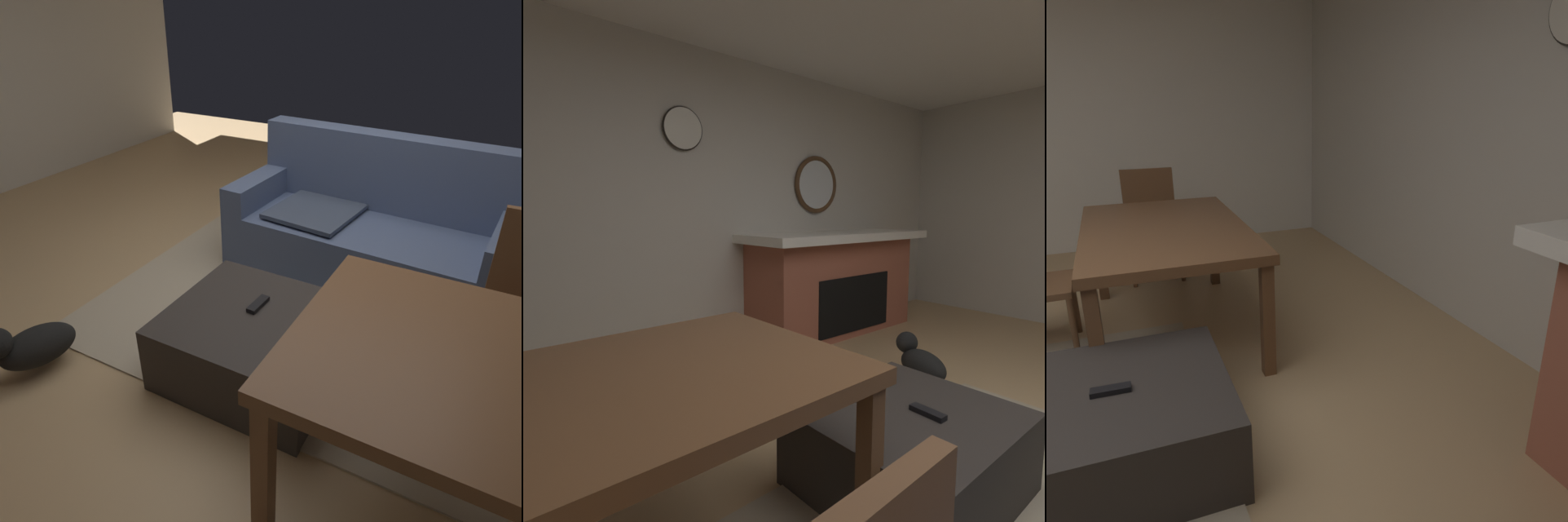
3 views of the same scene
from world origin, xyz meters
The scene contains 8 objects.
wall_back_fireplace_side centered at (0.00, -3.02, 1.32)m, with size 7.55×0.12×2.63m, color beige.
fireplace centered at (-1.45, -2.64, 0.53)m, with size 2.11×0.76×1.05m.
round_wall_mirror centered at (-1.45, -2.93, 1.55)m, with size 0.61×0.05×0.61m.
ottoman_coffee_table centered at (0.11, -0.72, 0.19)m, with size 0.88×0.82×0.38m, color #2D2826.
tv_remote centered at (0.08, -0.65, 0.39)m, with size 0.05×0.16×0.02m, color black.
dining_table centered at (1.34, -1.04, 0.67)m, with size 1.66×1.01×0.74m.
small_dog centered at (-0.94, -1.31, 0.18)m, with size 0.33×0.48×0.31m.
wall_clock centered at (0.09, -2.93, 1.94)m, with size 0.36×0.03×0.36m.
Camera 2 is at (1.66, 0.25, 1.27)m, focal length 28.07 mm.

